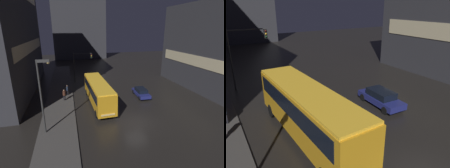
% 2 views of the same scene
% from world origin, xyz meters
% --- Properties ---
extents(ground_plane, '(120.00, 120.00, 0.00)m').
position_xyz_m(ground_plane, '(0.00, 0.00, 0.00)').
color(ground_plane, black).
extents(sidewalk_left, '(4.00, 48.00, 0.15)m').
position_xyz_m(sidewalk_left, '(-9.00, 10.00, 0.07)').
color(sidewalk_left, '#3D3A38').
rests_on(sidewalk_left, ground).
extents(building_right_block, '(10.07, 18.30, 14.81)m').
position_xyz_m(building_right_block, '(18.49, 9.15, 7.40)').
color(building_right_block, '#2D2D33').
rests_on(building_right_block, ground).
extents(building_far_backdrop, '(18.07, 12.00, 21.84)m').
position_xyz_m(building_far_backdrop, '(-2.46, 51.25, 10.92)').
color(building_far_backdrop, '#2D2D33').
rests_on(building_far_backdrop, ground).
extents(bus_near, '(2.75, 11.05, 3.40)m').
position_xyz_m(bus_near, '(-3.49, 6.14, 2.09)').
color(bus_near, orange).
rests_on(bus_near, ground).
extents(car_taxi, '(1.91, 4.41, 1.36)m').
position_xyz_m(car_taxi, '(3.75, 7.36, 0.71)').
color(car_taxi, navy).
rests_on(car_taxi, ground).
extents(pedestrian_near, '(0.58, 0.58, 1.72)m').
position_xyz_m(pedestrian_near, '(-8.30, 8.35, 1.19)').
color(pedestrian_near, black).
rests_on(pedestrian_near, sidewalk_left).
extents(pedestrian_mid, '(0.39, 0.39, 1.67)m').
position_xyz_m(pedestrian_mid, '(-7.83, 10.54, 1.12)').
color(pedestrian_mid, black).
rests_on(pedestrian_mid, sidewalk_left).
extents(traffic_light_main, '(3.78, 0.35, 6.12)m').
position_xyz_m(traffic_light_main, '(-4.94, 17.72, 4.18)').
color(traffic_light_main, '#2D2D2D').
rests_on(traffic_light_main, ground).
extents(street_lamp_sidewalk, '(1.25, 0.36, 7.72)m').
position_xyz_m(street_lamp_sidewalk, '(-9.99, 0.01, 5.25)').
color(street_lamp_sidewalk, '#2D2D2D').
rests_on(street_lamp_sidewalk, sidewalk_left).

